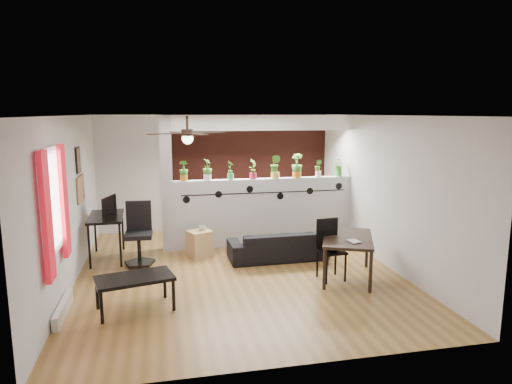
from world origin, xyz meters
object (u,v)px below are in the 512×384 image
object	(u,v)px
potted_plant_4	(275,166)
dining_table	(348,241)
potted_plant_2	(230,169)
cup	(202,228)
potted_plant_7	(339,167)
potted_plant_6	(318,168)
cube_shelf	(200,244)
potted_plant_3	(253,168)
ceiling_fan	(187,135)
potted_plant_1	(207,169)
potted_plant_5	(297,165)
potted_plant_0	(184,170)
sofa	(278,246)
coffee_table	(135,280)
folding_chair	(329,243)
office_chair	(139,238)
computer_desk	(106,220)

from	to	relation	value
potted_plant_4	dining_table	xyz separation A→B (m)	(0.66, -2.15, -0.99)
potted_plant_2	cup	xyz separation A→B (m)	(-0.62, -0.54, -1.01)
potted_plant_7	potted_plant_6	bearing A→B (deg)	180.00
cup	cube_shelf	bearing A→B (deg)	180.00
potted_plant_2	potted_plant_3	size ratio (longest dim) A/B	0.94
ceiling_fan	potted_plant_4	world-z (taller)	ceiling_fan
potted_plant_4	cup	xyz separation A→B (m)	(-1.52, -0.54, -1.06)
potted_plant_1	potted_plant_2	world-z (taller)	potted_plant_1
ceiling_fan	potted_plant_5	distance (m)	2.99
potted_plant_4	potted_plant_7	distance (m)	1.36
potted_plant_0	potted_plant_1	bearing A→B (deg)	0.00
sofa	coffee_table	bearing A→B (deg)	34.52
potted_plant_3	potted_plant_7	world-z (taller)	potted_plant_3
ceiling_fan	potted_plant_1	size ratio (longest dim) A/B	2.87
ceiling_fan	potted_plant_6	xyz separation A→B (m)	(2.73, 1.80, -0.77)
ceiling_fan	potted_plant_7	world-z (taller)	ceiling_fan
potted_plant_7	dining_table	bearing A→B (deg)	-107.86
folding_chair	potted_plant_3	bearing A→B (deg)	111.57
potted_plant_5	potted_plant_7	size ratio (longest dim) A/B	1.31
ceiling_fan	potted_plant_2	size ratio (longest dim) A/B	3.18
folding_chair	coffee_table	distance (m)	3.08
potted_plant_3	potted_plant_4	world-z (taller)	potted_plant_4
potted_plant_3	potted_plant_5	world-z (taller)	potted_plant_5
potted_plant_0	cup	xyz separation A→B (m)	(0.28, -0.54, -1.02)
ceiling_fan	potted_plant_4	size ratio (longest dim) A/B	2.55
sofa	folding_chair	xyz separation A→B (m)	(0.57, -1.10, 0.32)
potted_plant_2	sofa	distance (m)	1.78
potted_plant_6	potted_plant_3	bearing A→B (deg)	-180.00
potted_plant_7	office_chair	bearing A→B (deg)	-169.16
sofa	coffee_table	size ratio (longest dim) A/B	1.52
potted_plant_0	computer_desk	bearing A→B (deg)	-166.65
potted_plant_3	potted_plant_6	xyz separation A→B (m)	(1.35, 0.00, -0.02)
potted_plant_0	folding_chair	bearing A→B (deg)	-43.72
ceiling_fan	coffee_table	bearing A→B (deg)	-131.60
ceiling_fan	folding_chair	distance (m)	2.82
coffee_table	cup	bearing A→B (deg)	62.90
potted_plant_7	cube_shelf	world-z (taller)	potted_plant_7
potted_plant_3	potted_plant_2	bearing A→B (deg)	180.00
potted_plant_2	potted_plant_1	bearing A→B (deg)	180.00
potted_plant_2	folding_chair	distance (m)	2.63
ceiling_fan	folding_chair	bearing A→B (deg)	-7.31
potted_plant_5	sofa	xyz separation A→B (m)	(-0.65, -0.98, -1.36)
potted_plant_5	sofa	size ratio (longest dim) A/B	0.29
sofa	cup	bearing A→B (deg)	-19.19
dining_table	potted_plant_2	bearing A→B (deg)	126.07
computer_desk	folding_chair	distance (m)	4.01
potted_plant_5	folding_chair	bearing A→B (deg)	-92.20
potted_plant_6	potted_plant_7	distance (m)	0.45
potted_plant_0	cup	bearing A→B (deg)	-62.47
office_chair	folding_chair	bearing A→B (deg)	-23.50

